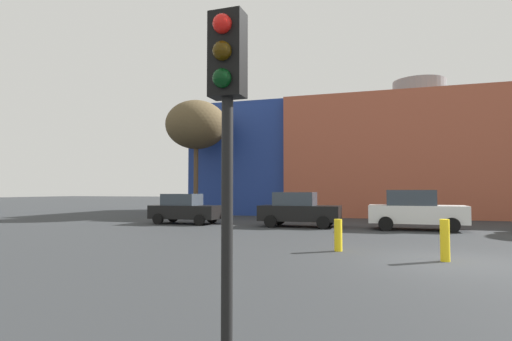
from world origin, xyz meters
The scene contains 9 objects.
ground_plane centered at (0.00, 0.00, 0.00)m, with size 200.00×200.00×0.00m, color #2D3033.
building_backdrop centered at (1.02, 22.99, 4.29)m, with size 34.32×13.06×10.46m.
parked_car_0 centered at (-12.27, 8.99, 0.82)m, with size 3.82×1.88×1.66m.
parked_car_1 centered at (-5.85, 8.99, 0.87)m, with size 4.05×1.99×1.75m.
parked_car_2 centered at (-0.31, 8.99, 0.93)m, with size 4.30×2.11×1.86m.
traffic_light_near_left centered at (-3.13, -7.93, 2.73)m, with size 0.37×0.37×3.70m.
bare_tree_1 centered at (-14.28, 14.57, 6.43)m, with size 4.28×4.28×8.17m.
bollard_yellow_0 centered at (-0.13, -0.03, 0.55)m, with size 0.24×0.24×1.09m, color yellow.
bollard_yellow_1 centered at (-2.99, 0.99, 0.48)m, with size 0.24×0.24×0.97m, color yellow.
Camera 1 is at (-1.57, -11.90, 1.84)m, focal length 29.22 mm.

